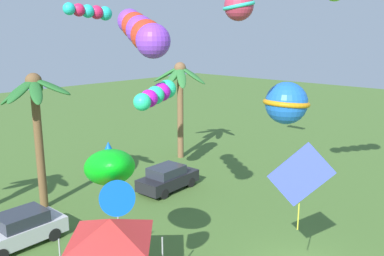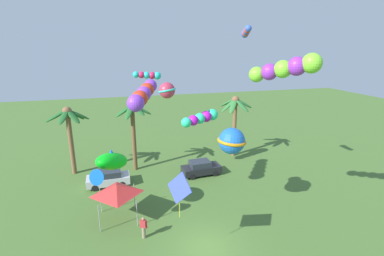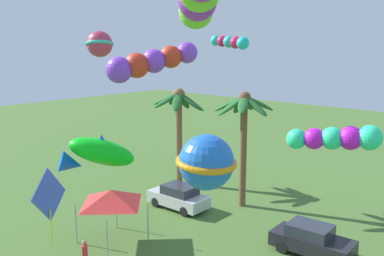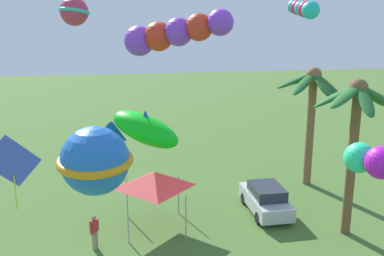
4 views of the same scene
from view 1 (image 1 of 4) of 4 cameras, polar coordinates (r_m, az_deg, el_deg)
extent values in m
cylinder|color=brown|center=(30.51, -1.64, 2.02)|extent=(0.46, 0.46, 6.79)
ellipsoid|color=#2D7033|center=(30.69, -0.20, 7.63)|extent=(2.17, 0.94, 1.37)
ellipsoid|color=#2D7033|center=(30.99, -2.24, 7.56)|extent=(1.48, 2.10, 1.49)
ellipsoid|color=#2D7033|center=(30.24, -3.54, 7.54)|extent=(1.76, 2.07, 1.36)
ellipsoid|color=#2D7033|center=(29.45, -2.76, 7.08)|extent=(1.96, 0.80, 1.66)
ellipsoid|color=#2D7033|center=(29.21, -1.49, 7.13)|extent=(1.75, 1.93, 1.59)
ellipsoid|color=#2D7033|center=(29.79, 0.07, 7.39)|extent=(1.44, 2.13, 1.45)
sphere|color=brown|center=(30.05, -1.68, 8.38)|extent=(0.87, 0.87, 0.87)
cylinder|color=brown|center=(22.92, -20.58, -2.41)|extent=(0.43, 0.43, 6.89)
ellipsoid|color=#236028|center=(22.61, -18.92, 5.44)|extent=(2.06, 0.95, 1.21)
ellipsoid|color=#236028|center=(23.28, -20.90, 5.56)|extent=(1.62, 2.00, 1.16)
ellipsoid|color=#236028|center=(22.98, -22.85, 5.11)|extent=(1.24, 2.03, 1.30)
ellipsoid|color=#236028|center=(22.51, -23.29, 4.66)|extent=(1.85, 1.52, 1.49)
ellipsoid|color=#236028|center=(21.66, -22.81, 4.81)|extent=(2.06, 1.32, 1.22)
ellipsoid|color=#236028|center=(21.45, -21.00, 4.81)|extent=(1.28, 2.04, 1.28)
ellipsoid|color=#236028|center=(21.81, -19.04, 5.50)|extent=(1.57, 2.08, 0.98)
sphere|color=brown|center=(22.31, -21.28, 6.16)|extent=(0.82, 0.82, 0.82)
cube|color=black|center=(24.83, -3.36, -7.30)|extent=(4.00, 1.95, 0.70)
cube|color=#282D38|center=(24.51, -3.61, -6.02)|extent=(2.12, 1.62, 0.56)
cylinder|color=black|center=(26.27, -2.82, -6.84)|extent=(0.61, 0.22, 0.60)
cylinder|color=black|center=(25.31, -0.16, -7.60)|extent=(0.61, 0.22, 0.60)
cylinder|color=black|center=(24.64, -6.62, -8.28)|extent=(0.61, 0.22, 0.60)
cylinder|color=black|center=(23.62, -3.93, -9.19)|extent=(0.61, 0.22, 0.60)
cube|color=#BCBCC1|center=(20.22, -22.98, -13.30)|extent=(3.95, 1.81, 0.70)
cube|color=#282D38|center=(20.02, -22.75, -11.57)|extent=(2.07, 1.55, 0.56)
cylinder|color=black|center=(19.29, -25.17, -15.84)|extent=(0.60, 0.20, 0.60)
cylinder|color=black|center=(20.20, -18.74, -13.91)|extent=(0.60, 0.20, 0.60)
cylinder|color=black|center=(21.45, -20.90, -12.45)|extent=(0.60, 0.20, 0.60)
cylinder|color=#9E9EA3|center=(17.44, -10.17, -15.11)|extent=(0.06, 0.06, 2.10)
pyramid|color=red|center=(15.18, -11.36, -13.61)|extent=(2.86, 2.86, 0.75)
sphere|color=blue|center=(18.50, 13.06, 3.43)|extent=(1.88, 1.88, 1.88)
torus|color=orange|center=(18.50, 13.06, 3.43)|extent=(2.36, 2.35, 0.40)
sphere|color=#8539D9|center=(14.19, -5.46, 12.02)|extent=(1.20, 1.20, 1.20)
sphere|color=red|center=(14.98, -6.39, 12.75)|extent=(1.15, 1.15, 1.15)
sphere|color=#8539D9|center=(15.76, -7.23, 13.41)|extent=(1.10, 1.10, 1.10)
sphere|color=red|center=(16.56, -8.00, 14.00)|extent=(1.05, 1.05, 1.05)
sphere|color=#8539D9|center=(17.35, -8.70, 14.54)|extent=(1.00, 1.00, 1.00)
ellipsoid|color=#0BD317|center=(13.93, -11.48, -5.39)|extent=(3.20, 3.89, 2.21)
cone|color=blue|center=(12.70, -10.66, -9.50)|extent=(1.58, 1.69, 1.34)
cone|color=blue|center=(13.77, -11.58, -3.25)|extent=(0.91, 0.91, 0.68)
sphere|color=#28EC9C|center=(25.98, -3.54, 5.45)|extent=(1.20, 1.20, 1.20)
sphere|color=#C818CF|center=(25.24, -4.33, 5.03)|extent=(1.15, 1.15, 1.15)
sphere|color=#28EC9C|center=(24.51, -5.16, 4.59)|extent=(1.10, 1.10, 1.10)
sphere|color=#C818CF|center=(23.78, -6.05, 4.13)|extent=(1.06, 1.06, 1.06)
sphere|color=#28EC9C|center=(23.06, -6.99, 3.63)|extent=(1.01, 1.01, 1.01)
cube|color=#4354E1|center=(13.45, 14.99, -6.31)|extent=(1.02, 1.90, 2.11)
cylinder|color=yellow|center=(13.89, 14.69, -11.03)|extent=(0.05, 0.05, 1.38)
sphere|color=#20C5BA|center=(20.43, -12.05, 15.40)|extent=(0.66, 0.66, 0.66)
sphere|color=#E31E53|center=(20.19, -13.20, 15.47)|extent=(0.63, 0.63, 0.63)
sphere|color=#20C5BA|center=(19.95, -14.37, 15.54)|extent=(0.61, 0.61, 0.61)
sphere|color=#E31E53|center=(19.73, -15.58, 15.61)|extent=(0.58, 0.58, 0.58)
sphere|color=#20C5BA|center=(19.51, -16.81, 15.67)|extent=(0.55, 0.55, 0.55)
sphere|color=#B7304C|center=(13.98, 6.56, 16.61)|extent=(0.97, 0.97, 0.97)
torus|color=#2EC9B1|center=(13.98, 6.56, 16.61)|extent=(1.50, 1.50, 0.33)
camera|label=2|loc=(12.29, 92.46, 16.24)|focal=26.47mm
camera|label=3|loc=(24.93, 47.78, 10.89)|focal=40.60mm
camera|label=4|loc=(29.37, 24.05, 13.81)|focal=42.30mm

